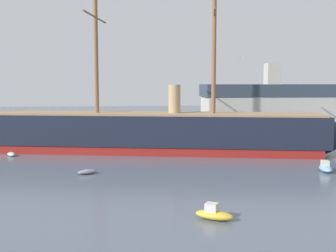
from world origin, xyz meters
name	(u,v)px	position (x,y,z in m)	size (l,w,h in m)	color
tall_ship	(154,132)	(-3.04, 54.25, 3.55)	(68.30, 19.57, 33.12)	maroon
motorboat_near_centre	(214,214)	(0.00, 18.03, 0.51)	(3.70, 2.96, 1.45)	gold
dinghy_alongside_bow	(87,172)	(-12.91, 37.76, 0.31)	(2.81, 2.13, 0.61)	gray
motorboat_alongside_stern	(325,168)	(19.06, 36.43, 0.52)	(2.07, 3.73, 1.48)	#7FB2D6
dinghy_far_left	(11,154)	(-26.69, 52.87, 0.30)	(2.16, 2.77, 0.60)	silver
dinghy_distant_centre	(184,141)	(3.56, 65.73, 0.28)	(1.32, 2.46, 0.55)	orange
dockside_warehouse_right	(292,109)	(30.54, 77.66, 5.80)	(45.49, 12.79, 16.40)	#565659
seagull_in_flight	(243,58)	(6.25, 32.23, 14.90)	(1.25, 0.41, 0.14)	silver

